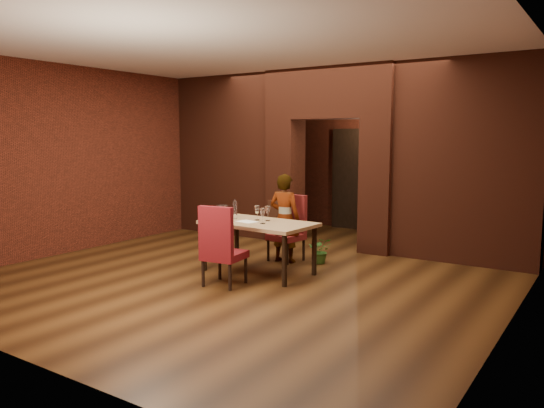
# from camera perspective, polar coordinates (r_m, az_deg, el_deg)

# --- Properties ---
(floor) EXTENTS (8.00, 8.00, 0.00)m
(floor) POSITION_cam_1_polar(r_m,az_deg,el_deg) (8.13, -0.39, -6.89)
(floor) COLOR #432710
(floor) RESTS_ON ground
(ceiling) EXTENTS (7.00, 8.00, 0.04)m
(ceiling) POSITION_cam_1_polar(r_m,az_deg,el_deg) (7.98, -0.41, 16.00)
(ceiling) COLOR silver
(ceiling) RESTS_ON ground
(wall_back) EXTENTS (7.00, 0.04, 3.20)m
(wall_back) POSITION_cam_1_polar(r_m,az_deg,el_deg) (11.43, 10.89, 5.17)
(wall_back) COLOR maroon
(wall_back) RESTS_ON ground
(wall_front) EXTENTS (7.00, 0.04, 3.20)m
(wall_front) POSITION_cam_1_polar(r_m,az_deg,el_deg) (5.10, -26.38, 2.18)
(wall_front) COLOR maroon
(wall_front) RESTS_ON ground
(wall_left) EXTENTS (0.04, 8.00, 3.20)m
(wall_left) POSITION_cam_1_polar(r_m,az_deg,el_deg) (10.26, -16.90, 4.77)
(wall_left) COLOR maroon
(wall_left) RESTS_ON ground
(wall_right) EXTENTS (0.04, 8.00, 3.20)m
(wall_right) POSITION_cam_1_polar(r_m,az_deg,el_deg) (6.62, 25.68, 3.20)
(wall_right) COLOR maroon
(wall_right) RESTS_ON ground
(pillar_left) EXTENTS (0.55, 0.55, 2.30)m
(pillar_left) POSITION_cam_1_polar(r_m,az_deg,el_deg) (10.12, 1.45, 2.50)
(pillar_left) COLOR maroon
(pillar_left) RESTS_ON ground
(pillar_right) EXTENTS (0.55, 0.55, 2.30)m
(pillar_right) POSITION_cam_1_polar(r_m,az_deg,el_deg) (9.25, 11.48, 1.91)
(pillar_right) COLOR maroon
(pillar_right) RESTS_ON ground
(lintel) EXTENTS (2.45, 0.55, 0.90)m
(lintel) POSITION_cam_1_polar(r_m,az_deg,el_deg) (9.64, 6.37, 11.74)
(lintel) COLOR maroon
(lintel) RESTS_ON ground
(wing_wall_left) EXTENTS (2.28, 0.35, 3.20)m
(wing_wall_left) POSITION_cam_1_polar(r_m,az_deg,el_deg) (10.90, -4.87, 5.18)
(wing_wall_left) COLOR maroon
(wing_wall_left) RESTS_ON ground
(wing_wall_right) EXTENTS (2.28, 0.35, 3.20)m
(wing_wall_right) POSITION_cam_1_polar(r_m,az_deg,el_deg) (8.79, 20.13, 4.29)
(wing_wall_right) COLOR maroon
(wing_wall_right) RESTS_ON ground
(vent_panel) EXTENTS (0.40, 0.03, 0.50)m
(vent_panel) POSITION_cam_1_polar(r_m,az_deg,el_deg) (9.94, 0.54, -1.07)
(vent_panel) COLOR #984B2C
(vent_panel) RESTS_ON ground
(rear_door) EXTENTS (0.90, 0.08, 2.10)m
(rear_door) POSITION_cam_1_polar(r_m,az_deg,el_deg) (11.57, 8.88, 2.51)
(rear_door) COLOR black
(rear_door) RESTS_ON ground
(rear_door_frame) EXTENTS (1.02, 0.04, 2.22)m
(rear_door_frame) POSITION_cam_1_polar(r_m,az_deg,el_deg) (11.53, 8.80, 2.49)
(rear_door_frame) COLOR black
(rear_door_frame) RESTS_ON ground
(dining_table) EXTENTS (1.66, 0.99, 0.76)m
(dining_table) POSITION_cam_1_polar(r_m,az_deg,el_deg) (7.77, -1.48, -4.68)
(dining_table) COLOR tan
(dining_table) RESTS_ON ground
(chair_far) EXTENTS (0.55, 0.55, 1.06)m
(chair_far) POSITION_cam_1_polar(r_m,az_deg,el_deg) (8.49, 1.52, -2.64)
(chair_far) COLOR maroon
(chair_far) RESTS_ON ground
(chair_near) EXTENTS (0.55, 0.55, 1.09)m
(chair_near) POSITION_cam_1_polar(r_m,az_deg,el_deg) (7.14, -5.15, -4.43)
(chair_near) COLOR maroon
(chair_near) RESTS_ON ground
(person_seated) EXTENTS (0.54, 0.38, 1.41)m
(person_seated) POSITION_cam_1_polar(r_m,az_deg,el_deg) (8.40, 1.37, -1.53)
(person_seated) COLOR silver
(person_seated) RESTS_ON ground
(wine_glass_a) EXTENTS (0.09, 0.09, 0.22)m
(wine_glass_a) POSITION_cam_1_polar(r_m,az_deg,el_deg) (7.83, -1.62, -0.97)
(wine_glass_a) COLOR silver
(wine_glass_a) RESTS_ON dining_table
(wine_glass_b) EXTENTS (0.09, 0.09, 0.22)m
(wine_glass_b) POSITION_cam_1_polar(r_m,az_deg,el_deg) (7.77, -0.47, -1.02)
(wine_glass_b) COLOR white
(wine_glass_b) RESTS_ON dining_table
(wine_glass_c) EXTENTS (0.09, 0.09, 0.22)m
(wine_glass_c) POSITION_cam_1_polar(r_m,az_deg,el_deg) (7.51, -1.01, -1.30)
(wine_glass_c) COLOR white
(wine_glass_c) RESTS_ON dining_table
(tasting_sheet) EXTENTS (0.32, 0.26, 0.00)m
(tasting_sheet) POSITION_cam_1_polar(r_m,az_deg,el_deg) (7.71, -2.68, -1.90)
(tasting_sheet) COLOR white
(tasting_sheet) RESTS_ON dining_table
(wine_bucket) EXTENTS (0.17, 0.17, 0.21)m
(wine_bucket) POSITION_cam_1_polar(r_m,az_deg,el_deg) (7.95, -5.36, -0.89)
(wine_bucket) COLOR silver
(wine_bucket) RESTS_ON dining_table
(water_bottle) EXTENTS (0.07, 0.07, 0.29)m
(water_bottle) POSITION_cam_1_polar(r_m,az_deg,el_deg) (7.99, -4.00, -0.57)
(water_bottle) COLOR white
(water_bottle) RESTS_ON dining_table
(potted_plant) EXTENTS (0.49, 0.47, 0.42)m
(potted_plant) POSITION_cam_1_polar(r_m,az_deg,el_deg) (8.41, 5.23, -4.99)
(potted_plant) COLOR #2F6422
(potted_plant) RESTS_ON ground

